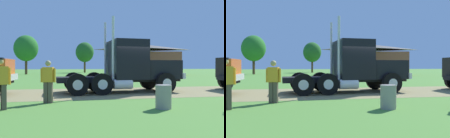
{
  "view_description": "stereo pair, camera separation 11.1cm",
  "coord_description": "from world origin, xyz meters",
  "views": [
    {
      "loc": [
        -3.7,
        -12.91,
        1.48
      ],
      "look_at": [
        -1.22,
        0.42,
        1.31
      ],
      "focal_mm": 37.8,
      "sensor_mm": 36.0,
      "label": 1
    },
    {
      "loc": [
        -3.59,
        -12.93,
        1.48
      ],
      "look_at": [
        -1.22,
        0.42,
        1.31
      ],
      "focal_mm": 37.8,
      "sensor_mm": 36.0,
      "label": 2
    }
  ],
  "objects": [
    {
      "name": "tree_right",
      "position": [
        0.0,
        41.03,
        4.63
      ],
      "size": [
        4.12,
        4.12,
        6.92
      ],
      "color": "#513823",
      "rests_on": "ground_plane"
    },
    {
      "name": "steel_barrel",
      "position": [
        -0.46,
        -5.22,
        0.41
      ],
      "size": [
        0.55,
        0.55,
        0.83
      ],
      "primitive_type": "cylinder",
      "color": "gray",
      "rests_on": "ground_plane"
    },
    {
      "name": "shed_building",
      "position": [
        8.39,
        24.47,
        2.44
      ],
      "size": [
        12.46,
        7.84,
        5.08
      ],
      "color": "brown",
      "rests_on": "ground_plane"
    },
    {
      "name": "truck_foreground_white",
      "position": [
        -0.13,
        0.23,
        1.38
      ],
      "size": [
        7.16,
        3.08,
        4.1
      ],
      "color": "black",
      "rests_on": "ground_plane"
    },
    {
      "name": "tree_mid",
      "position": [
        -11.12,
        31.39,
        4.65
      ],
      "size": [
        4.23,
        4.23,
        7.0
      ],
      "color": "#513823",
      "rests_on": "ground_plane"
    },
    {
      "name": "ground_plane",
      "position": [
        0.0,
        0.0,
        0.0
      ],
      "size": [
        200.0,
        200.0,
        0.0
      ],
      "primitive_type": "plane",
      "color": "#518736"
    },
    {
      "name": "visitor_by_barrel",
      "position": [
        -4.5,
        -3.18,
        0.92
      ],
      "size": [
        0.6,
        0.33,
        1.71
      ],
      "color": "gold",
      "rests_on": "ground_plane"
    },
    {
      "name": "dirt_track",
      "position": [
        0.0,
        0.0,
        0.0
      ],
      "size": [
        120.0,
        5.36,
        0.01
      ],
      "primitive_type": "cube",
      "color": "#8B8153",
      "rests_on": "ground_plane"
    }
  ]
}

